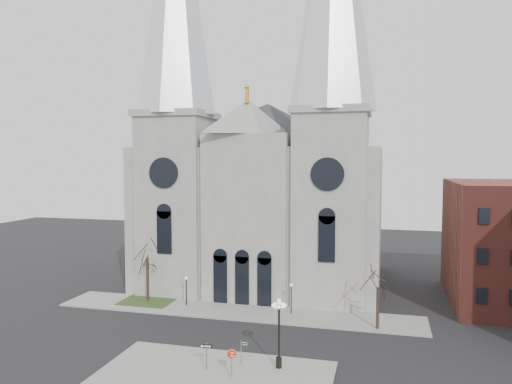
% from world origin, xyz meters
% --- Properties ---
extents(ground, '(160.00, 160.00, 0.00)m').
position_xyz_m(ground, '(0.00, 0.00, 0.00)').
color(ground, black).
rests_on(ground, ground).
extents(sidewalk_near, '(18.00, 10.00, 0.14)m').
position_xyz_m(sidewalk_near, '(3.00, -5.00, 0.07)').
color(sidewalk_near, gray).
rests_on(sidewalk_near, ground).
extents(sidewalk_far, '(40.00, 6.00, 0.14)m').
position_xyz_m(sidewalk_far, '(0.00, 11.00, 0.07)').
color(sidewalk_far, gray).
rests_on(sidewalk_far, ground).
extents(grass_patch, '(6.00, 5.00, 0.18)m').
position_xyz_m(grass_patch, '(-11.00, 12.00, 0.09)').
color(grass_patch, '#344A1F').
rests_on(grass_patch, ground).
extents(cathedral, '(33.00, 26.66, 54.00)m').
position_xyz_m(cathedral, '(0.00, 22.86, 18.48)').
color(cathedral, gray).
rests_on(cathedral, ground).
extents(tree_left, '(3.20, 3.20, 7.50)m').
position_xyz_m(tree_left, '(-11.00, 12.00, 5.58)').
color(tree_left, black).
rests_on(tree_left, ground).
extents(tree_right, '(3.20, 3.20, 6.00)m').
position_xyz_m(tree_right, '(15.00, 9.00, 4.47)').
color(tree_right, black).
rests_on(tree_right, ground).
extents(ped_lamp_left, '(0.32, 0.32, 3.26)m').
position_xyz_m(ped_lamp_left, '(-6.00, 11.50, 2.33)').
color(ped_lamp_left, black).
rests_on(ped_lamp_left, sidewalk_far).
extents(ped_lamp_right, '(0.32, 0.32, 3.26)m').
position_xyz_m(ped_lamp_right, '(6.00, 11.50, 2.33)').
color(ped_lamp_right, black).
rests_on(ped_lamp_right, sidewalk_far).
extents(stop_sign, '(0.79, 0.13, 2.20)m').
position_xyz_m(stop_sign, '(4.48, -4.91, 1.73)').
color(stop_sign, slate).
rests_on(stop_sign, sidewalk_near).
extents(globe_lamp, '(1.40, 1.40, 5.57)m').
position_xyz_m(globe_lamp, '(7.58, -2.33, 3.64)').
color(globe_lamp, black).
rests_on(globe_lamp, sidewalk_near).
extents(one_way_sign, '(0.92, 0.21, 2.12)m').
position_xyz_m(one_way_sign, '(2.15, -4.07, 1.58)').
color(one_way_sign, slate).
rests_on(one_way_sign, sidewalk_near).
extents(street_name_sign, '(0.62, 0.08, 1.94)m').
position_xyz_m(street_name_sign, '(4.57, -2.40, 1.31)').
color(street_name_sign, slate).
rests_on(street_name_sign, sidewalk_near).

